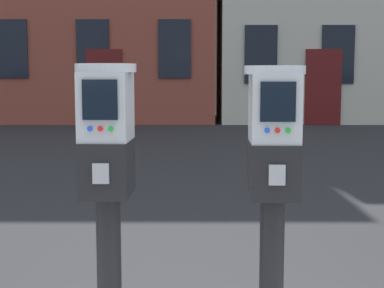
{
  "coord_description": "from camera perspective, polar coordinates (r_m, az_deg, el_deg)",
  "views": [
    {
      "loc": [
        -0.17,
        -2.31,
        1.43
      ],
      "look_at": [
        -0.17,
        -0.12,
        1.17
      ],
      "focal_mm": 55.11,
      "sensor_mm": 36.0,
      "label": 1
    }
  ],
  "objects": [
    {
      "name": "parking_meter_twin_adjacent",
      "position": [
        2.15,
        8.01,
        -3.47
      ],
      "size": [
        0.22,
        0.26,
        1.32
      ],
      "rotation": [
        0.0,
        0.0,
        -1.61
      ],
      "color": "black",
      "rests_on": "sidewalk_slab"
    },
    {
      "name": "parking_meter_near_kerb",
      "position": [
        2.15,
        -8.02,
        -3.34
      ],
      "size": [
        0.22,
        0.26,
        1.32
      ],
      "rotation": [
        0.0,
        0.0,
        -1.61
      ],
      "color": "black",
      "rests_on": "sidewalk_slab"
    }
  ]
}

